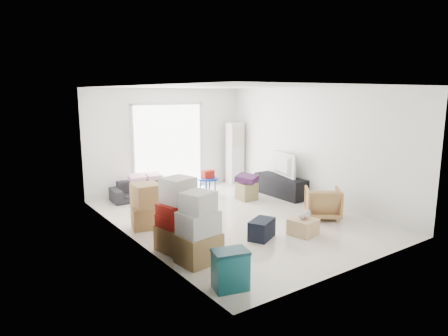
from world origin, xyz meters
TOP-DOWN VIEW (x-y plane):
  - room_shell at (0.00, 0.00)m, footprint 4.98×6.48m
  - sliding_door at (0.00, 2.98)m, footprint 2.10×0.04m
  - ac_tower at (1.95, 2.65)m, footprint 0.45×0.30m
  - tv_console at (2.00, 0.78)m, footprint 0.46×1.53m
  - television at (2.00, 0.78)m, footprint 0.84×1.15m
  - sofa at (-0.94, 2.50)m, footprint 1.63×0.59m
  - pillow_left at (-1.13, 2.48)m, footprint 0.39×0.33m
  - pillow_right at (-0.71, 2.45)m, footprint 0.34×0.28m
  - armchair at (1.48, -1.07)m, footprint 0.95×0.94m
  - storage_bins at (-1.90, -2.45)m, footprint 0.54×0.44m
  - box_stack_a at (-1.80, -1.48)m, footprint 0.67×0.58m
  - box_stack_b at (-1.80, -0.85)m, footprint 0.73×0.73m
  - box_stack_c at (-1.77, 0.48)m, footprint 0.68×0.60m
  - loose_box at (-1.10, -0.22)m, footprint 0.62×0.62m
  - duffel_bag at (-0.34, -1.25)m, footprint 0.64×0.54m
  - ottoman at (1.09, 1.00)m, footprint 0.44×0.44m
  - blanket at (1.09, 1.00)m, footprint 0.63×0.63m
  - kids_table at (0.51, 1.86)m, footprint 0.54×0.54m
  - toy_walker at (-0.06, 1.80)m, footprint 0.34×0.32m
  - wood_crate at (0.42, -1.54)m, footprint 0.52×0.52m
  - plush_bunny at (0.45, -1.53)m, footprint 0.31×0.18m

SIDE VIEW (x-z plane):
  - toy_walker at x=-0.06m, z-range -0.09..0.30m
  - wood_crate at x=0.42m, z-range 0.00..0.30m
  - duffel_bag at x=-0.34m, z-range 0.00..0.35m
  - loose_box at x=-1.10m, z-range 0.00..0.39m
  - ottoman at x=1.09m, z-range 0.00..0.42m
  - tv_console at x=2.00m, z-range 0.00..0.51m
  - storage_bins at x=-1.90m, z-range 0.00..0.55m
  - sofa at x=-0.94m, z-range 0.00..0.63m
  - armchair at x=1.48m, z-range 0.00..0.71m
  - plush_bunny at x=0.45m, z-range 0.29..0.44m
  - box_stack_c at x=-1.77m, z-range -0.01..0.86m
  - kids_table at x=0.51m, z-range 0.14..0.80m
  - blanket at x=1.09m, z-range 0.42..0.56m
  - box_stack_a at x=-1.80m, z-range -0.06..1.06m
  - box_stack_b at x=-1.80m, z-range -0.08..1.15m
  - television at x=2.00m, z-range 0.51..0.64m
  - pillow_left at x=-1.13m, z-range 0.63..0.74m
  - pillow_right at x=-0.71m, z-range 0.63..0.74m
  - ac_tower at x=1.95m, z-range 0.00..1.75m
  - sliding_door at x=0.00m, z-range 0.08..2.41m
  - room_shell at x=0.00m, z-range -0.24..2.94m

